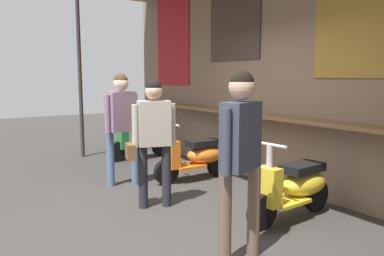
{
  "coord_description": "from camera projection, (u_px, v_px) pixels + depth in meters",
  "views": [
    {
      "loc": [
        4.11,
        -2.4,
        1.7
      ],
      "look_at": [
        -0.91,
        0.9,
        0.88
      ],
      "focal_mm": 35.93,
      "sensor_mm": 36.0,
      "label": 1
    }
  ],
  "objects": [
    {
      "name": "scooter_green",
      "position": [
        144.0,
        139.0,
        7.98
      ],
      "size": [
        0.48,
        1.4,
        0.97
      ],
      "rotation": [
        0.0,
        0.0,
        -1.51
      ],
      "color": "#237533",
      "rests_on": "ground_plane"
    },
    {
      "name": "shopper_passing",
      "position": [
        241.0,
        144.0,
        3.44
      ],
      "size": [
        0.34,
        0.56,
        1.75
      ],
      "rotation": [
        0.0,
        0.0,
        0.36
      ],
      "color": "brown",
      "rests_on": "ground_plane"
    },
    {
      "name": "market_stall_facade",
      "position": [
        281.0,
        55.0,
        5.7
      ],
      "size": [
        9.21,
        2.19,
        3.67
      ],
      "color": "#7F6651",
      "rests_on": "ground_plane"
    },
    {
      "name": "shopper_browsing",
      "position": [
        122.0,
        117.0,
        5.91
      ],
      "size": [
        0.35,
        0.68,
        1.74
      ],
      "rotation": [
        0.0,
        0.0,
        3.32
      ],
      "color": "slate",
      "rests_on": "ground_plane"
    },
    {
      "name": "ground_plane",
      "position": [
        173.0,
        209.0,
        4.94
      ],
      "size": [
        25.78,
        25.78,
        0.0
      ],
      "primitive_type": "plane",
      "color": "#383533"
    },
    {
      "name": "scooter_yellow",
      "position": [
        296.0,
        186.0,
        4.59
      ],
      "size": [
        0.5,
        1.4,
        0.97
      ],
      "rotation": [
        0.0,
        0.0,
        -1.5
      ],
      "color": "gold",
      "rests_on": "ground_plane"
    },
    {
      "name": "scooter_orange",
      "position": [
        197.0,
        156.0,
        6.33
      ],
      "size": [
        0.46,
        1.4,
        0.97
      ],
      "rotation": [
        0.0,
        0.0,
        -1.59
      ],
      "color": "orange",
      "rests_on": "ground_plane"
    },
    {
      "name": "shopper_with_handbag",
      "position": [
        153.0,
        131.0,
        4.89
      ],
      "size": [
        0.36,
        0.66,
        1.65
      ],
      "rotation": [
        0.0,
        0.0,
        -0.28
      ],
      "color": "#232328",
      "rests_on": "ground_plane"
    }
  ]
}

